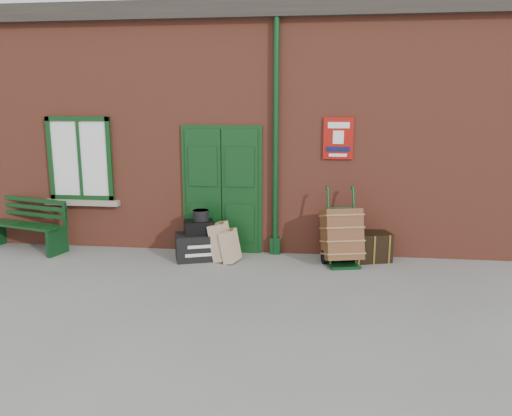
% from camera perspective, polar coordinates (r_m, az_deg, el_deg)
% --- Properties ---
extents(ground, '(80.00, 80.00, 0.00)m').
position_cam_1_polar(ground, '(7.66, -3.67, -8.18)').
color(ground, gray).
rests_on(ground, ground).
extents(station_building, '(10.30, 4.30, 4.36)m').
position_cam_1_polar(station_building, '(10.67, -0.30, 9.34)').
color(station_building, brown).
rests_on(station_building, ground).
extents(bench, '(1.63, 0.89, 0.97)m').
position_cam_1_polar(bench, '(10.00, -24.62, -1.59)').
color(bench, '#0E3413').
rests_on(bench, ground).
extents(houdini_trunk, '(1.01, 0.76, 0.45)m').
position_cam_1_polar(houdini_trunk, '(8.63, -6.16, -4.36)').
color(houdini_trunk, black).
rests_on(houdini_trunk, ground).
extents(strongbox, '(0.58, 0.50, 0.22)m').
position_cam_1_polar(strongbox, '(8.56, -6.53, -2.18)').
color(strongbox, black).
rests_on(strongbox, houdini_trunk).
extents(hatbox, '(0.34, 0.34, 0.18)m').
position_cam_1_polar(hatbox, '(8.53, -6.32, -0.83)').
color(hatbox, black).
rests_on(hatbox, strongbox).
extents(suitcase_back, '(0.40, 0.51, 0.64)m').
position_cam_1_polar(suitcase_back, '(8.54, -4.06, -3.83)').
color(suitcase_back, tan).
rests_on(suitcase_back, ground).
extents(suitcase_front, '(0.36, 0.46, 0.55)m').
position_cam_1_polar(suitcase_front, '(8.42, -2.98, -4.35)').
color(suitcase_front, tan).
rests_on(suitcase_front, ground).
extents(porter_trolley, '(0.75, 0.78, 1.26)m').
position_cam_1_polar(porter_trolley, '(8.36, 9.78, -3.13)').
color(porter_trolley, '#0D3718').
rests_on(porter_trolley, ground).
extents(dark_trunk, '(0.77, 0.61, 0.49)m').
position_cam_1_polar(dark_trunk, '(8.70, 12.82, -4.32)').
color(dark_trunk, black).
rests_on(dark_trunk, ground).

